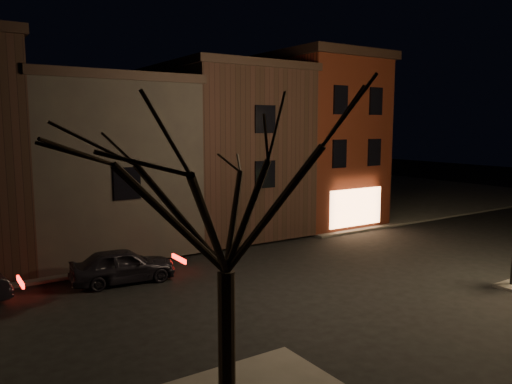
# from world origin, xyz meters

# --- Properties ---
(ground) EXTENTS (120.00, 120.00, 0.00)m
(ground) POSITION_xyz_m (0.00, 0.00, 0.00)
(ground) COLOR black
(ground) RESTS_ON ground
(sidewalk_far_right) EXTENTS (30.00, 30.00, 0.12)m
(sidewalk_far_right) POSITION_xyz_m (20.00, 20.00, 0.06)
(sidewalk_far_right) COLOR #2D2B28
(sidewalk_far_right) RESTS_ON ground
(corner_building) EXTENTS (6.50, 8.50, 10.50)m
(corner_building) POSITION_xyz_m (8.00, 9.47, 5.40)
(corner_building) COLOR #4B180D
(corner_building) RESTS_ON ground
(row_building_a) EXTENTS (7.30, 10.30, 9.40)m
(row_building_a) POSITION_xyz_m (1.50, 10.50, 4.83)
(row_building_a) COLOR black
(row_building_a) RESTS_ON ground
(row_building_b) EXTENTS (7.80, 10.30, 8.40)m
(row_building_b) POSITION_xyz_m (-5.75, 10.50, 4.33)
(row_building_b) COLOR black
(row_building_b) RESTS_ON ground
(bare_tree_left) EXTENTS (5.60, 5.60, 7.50)m
(bare_tree_left) POSITION_xyz_m (-8.00, -7.00, 5.43)
(bare_tree_left) COLOR black
(bare_tree_left) RESTS_ON sidewalk_near_left
(parked_car_a) EXTENTS (4.22, 2.08, 1.38)m
(parked_car_a) POSITION_xyz_m (-6.72, 3.45, 0.69)
(parked_car_a) COLOR black
(parked_car_a) RESTS_ON ground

